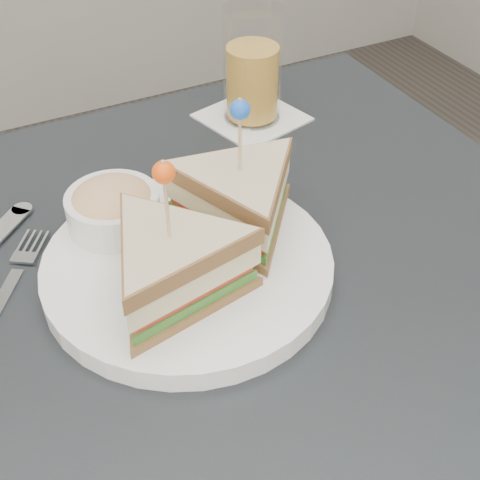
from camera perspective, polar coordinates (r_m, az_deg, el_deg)
name	(u,v)px	position (r m, az deg, el deg)	size (l,w,h in m)	color
table	(236,338)	(0.72, -0.35, -8.36)	(0.80, 0.80, 0.75)	black
plate_meal	(194,236)	(0.65, -3.99, 0.32)	(0.37, 0.37, 0.17)	white
cutlery_fork	(12,282)	(0.70, -18.92, -3.39)	(0.11, 0.16, 0.01)	#B7BAC2
drink_set	(252,72)	(0.90, 1.07, 14.15)	(0.15, 0.15, 0.15)	white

